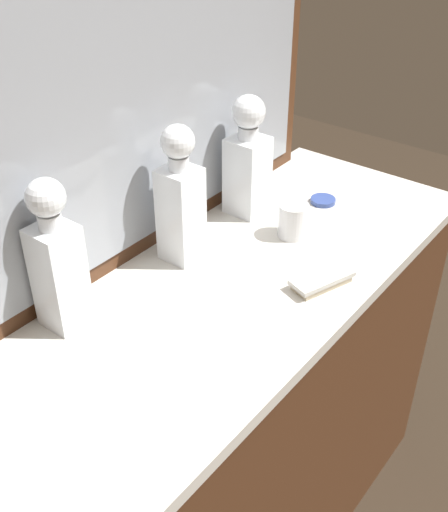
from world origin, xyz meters
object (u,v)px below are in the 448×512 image
Objects in this scene: crystal_decanter_far_right at (58,268)px; crystal_tumbler_front at (292,221)px; silver_brush_rear at (322,281)px; porcelain_dish at (323,200)px; crystal_decanter_front at (181,207)px; crystal_decanter_far_left at (247,167)px.

crystal_tumbler_front is at bearing -17.84° from crystal_decanter_far_right.
porcelain_dish is at bearing 29.91° from silver_brush_rear.
crystal_tumbler_front is 0.21m from silver_brush_rear.
silver_brush_rear is 0.37m from porcelain_dish.
crystal_decanter_far_right is 2.06× the size of silver_brush_rear.
crystal_tumbler_front is at bearing 50.47° from silver_brush_rear.
crystal_tumbler_front is (0.54, -0.17, -0.09)m from crystal_decanter_far_right.
silver_brush_rear reaches higher than porcelain_dish.
crystal_decanter_front is 3.81× the size of crystal_tumbler_front.
crystal_decanter_far_right is 0.32m from crystal_decanter_front.
crystal_decanter_far_left reaches higher than silver_brush_rear.
crystal_tumbler_front is at bearing -32.55° from crystal_decanter_front.
crystal_decanter_front is 2.08× the size of silver_brush_rear.
crystal_tumbler_front is at bearing -173.23° from porcelain_dish.
crystal_decanter_front is at bearing 163.34° from porcelain_dish.
silver_brush_rear is at bearing -39.35° from crystal_decanter_far_right.
crystal_decanter_far_right is 0.54m from silver_brush_rear.
crystal_decanter_far_right is at bearing 168.16° from porcelain_dish.
crystal_decanter_far_right is 3.76× the size of crystal_tumbler_front.
crystal_decanter_far_right is 0.58m from crystal_tumbler_front.
silver_brush_rear is at bearing -129.53° from crystal_tumbler_front.
crystal_decanter_far_right is at bearing 140.65° from silver_brush_rear.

